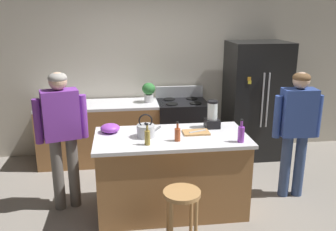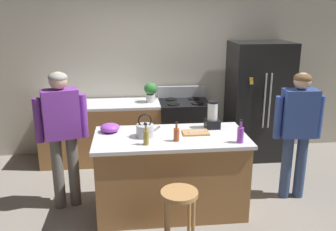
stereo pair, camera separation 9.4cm
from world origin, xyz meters
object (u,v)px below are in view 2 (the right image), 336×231
blender_appliance (212,117)px  bottle_soda (240,134)px  bottle_vinegar (146,137)px  refrigerator (258,101)px  potted_plant (151,91)px  person_by_sink_right (298,125)px  kitchen_island (171,173)px  cutting_board (196,133)px  stove_range (184,129)px  mixing_bowl (110,128)px  tea_kettle (145,130)px  chef_knife (197,131)px  bottle_cooking_sauce (176,134)px  bar_stool (179,205)px  person_by_island_left (62,128)px

blender_appliance → bottle_soda: blender_appliance is taller
blender_appliance → bottle_vinegar: 0.95m
refrigerator → potted_plant: refrigerator is taller
bottle_vinegar → bottle_soda: bottle_soda is taller
person_by_sink_right → bottle_vinegar: 1.88m
potted_plant → kitchen_island: bearing=-85.1°
potted_plant → cutting_board: 1.57m
kitchen_island → person_by_sink_right: 1.64m
refrigerator → kitchen_island: bearing=-135.9°
refrigerator → stove_range: size_ratio=1.65×
mixing_bowl → tea_kettle: (0.40, -0.21, 0.03)m
mixing_bowl → tea_kettle: bearing=-28.2°
person_by_sink_right → chef_knife: person_by_sink_right is taller
person_by_sink_right → blender_appliance: person_by_sink_right is taller
refrigerator → cutting_board: bearing=-130.9°
mixing_bowl → bottle_cooking_sauce: bearing=-27.5°
stove_range → cutting_board: size_ratio=3.68×
person_by_sink_right → bar_stool: bearing=-149.9°
person_by_island_left → potted_plant: 1.73m
person_by_island_left → refrigerator: bearing=24.9°
bar_stool → chef_knife: bearing=68.9°
bottle_soda → refrigerator: bearing=65.0°
potted_plant → chef_knife: potted_plant is taller
chef_knife → person_by_island_left: bearing=153.2°
potted_plant → blender_appliance: (0.66, -1.32, -0.03)m
kitchen_island → tea_kettle: tea_kettle is taller
kitchen_island → bottle_soda: 0.95m
refrigerator → tea_kettle: 2.38m
tea_kettle → chef_knife: bearing=5.2°
person_by_sink_right → bottle_cooking_sauce: bearing=-168.7°
potted_plant → bottle_soda: 2.03m
refrigerator → mixing_bowl: size_ratio=8.13×
cutting_board → chef_knife: bearing=0.0°
kitchen_island → refrigerator: (1.55, 1.50, 0.45)m
person_by_island_left → chef_knife: bearing=-6.0°
person_by_sink_right → potted_plant: person_by_sink_right is taller
potted_plant → cutting_board: potted_plant is taller
potted_plant → chef_knife: (0.45, -1.50, -0.15)m
stove_range → cutting_board: bearing=-93.3°
person_by_island_left → cutting_board: bearing=-6.1°
mixing_bowl → stove_range: bearing=51.0°
mixing_bowl → refrigerator: bearing=30.0°
bottle_soda → cutting_board: size_ratio=0.85×
bar_stool → mixing_bowl: (-0.68, 0.98, 0.48)m
chef_knife → bottle_soda: bearing=-61.1°
bottle_soda → chef_knife: 0.53m
bar_stool → potted_plant: size_ratio=2.13×
bottle_soda → cutting_board: (-0.42, 0.34, -0.08)m
bottle_cooking_sauce → tea_kettle: size_ratio=0.78×
blender_appliance → tea_kettle: size_ratio=1.20×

